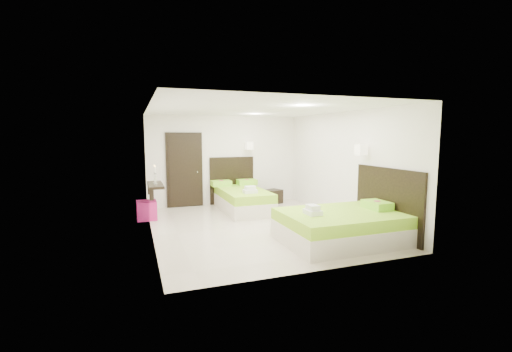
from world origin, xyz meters
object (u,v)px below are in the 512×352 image
object	(u,v)px
bed_double	(344,225)
ottoman	(147,210)
bed_single	(242,198)
nightstand	(273,196)

from	to	relation	value
bed_double	ottoman	bearing A→B (deg)	138.82
bed_double	ottoman	distance (m)	4.67
ottoman	bed_double	bearing A→B (deg)	-41.18
bed_double	bed_single	bearing A→B (deg)	106.78
bed_double	ottoman	world-z (taller)	bed_double
bed_single	nightstand	bearing A→B (deg)	25.97
nightstand	ottoman	world-z (taller)	ottoman
bed_single	ottoman	bearing A→B (deg)	-173.83
bed_double	nightstand	xyz separation A→B (m)	(0.16, 3.91, -0.12)
nightstand	ottoman	bearing A→B (deg)	169.78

